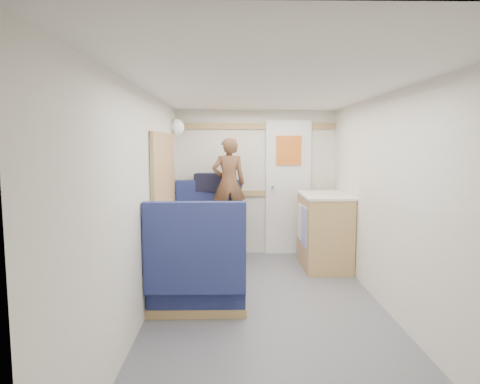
{
  "coord_description": "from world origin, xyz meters",
  "views": [
    {
      "loc": [
        -0.33,
        -3.68,
        1.54
      ],
      "look_at": [
        -0.24,
        0.9,
        1.02
      ],
      "focal_mm": 32.0,
      "sensor_mm": 36.0,
      "label": 1
    }
  ],
  "objects_px": {
    "duffel_bag": "(214,182)",
    "tumbler_left": "(190,218)",
    "bench_near": "(197,279)",
    "bread_loaf": "(218,209)",
    "beer_glass": "(224,213)",
    "dome_light": "(176,127)",
    "galley_counter": "(324,230)",
    "tray": "(206,218)",
    "dinette_table": "(203,232)",
    "bench_far": "(208,238)",
    "tumbler_right": "(213,213)",
    "person": "(229,183)",
    "cheese_block": "(211,219)",
    "orange_fruit": "(219,216)",
    "pepper_grinder": "(211,213)",
    "wine_glass": "(198,207)"
  },
  "relations": [
    {
      "from": "duffel_bag",
      "to": "beer_glass",
      "type": "distance_m",
      "value": 1.1
    },
    {
      "from": "tumbler_left",
      "to": "beer_glass",
      "type": "relative_size",
      "value": 1.01
    },
    {
      "from": "bench_near",
      "to": "dinette_table",
      "type": "bearing_deg",
      "value": 90.0
    },
    {
      "from": "orange_fruit",
      "to": "tumbler_left",
      "type": "height_order",
      "value": "tumbler_left"
    },
    {
      "from": "duffel_bag",
      "to": "tumbler_left",
      "type": "relative_size",
      "value": 4.71
    },
    {
      "from": "wine_glass",
      "to": "tumbler_left",
      "type": "height_order",
      "value": "wine_glass"
    },
    {
      "from": "dome_light",
      "to": "tray",
      "type": "height_order",
      "value": "dome_light"
    },
    {
      "from": "cheese_block",
      "to": "orange_fruit",
      "type": "bearing_deg",
      "value": 38.79
    },
    {
      "from": "cheese_block",
      "to": "bread_loaf",
      "type": "bearing_deg",
      "value": 85.23
    },
    {
      "from": "duffel_bag",
      "to": "bread_loaf",
      "type": "height_order",
      "value": "duffel_bag"
    },
    {
      "from": "duffel_bag",
      "to": "beer_glass",
      "type": "xyz_separation_m",
      "value": [
        0.15,
        -1.06,
        -0.25
      ]
    },
    {
      "from": "galley_counter",
      "to": "tumbler_right",
      "type": "bearing_deg",
      "value": -156.94
    },
    {
      "from": "bench_far",
      "to": "dome_light",
      "type": "relative_size",
      "value": 5.25
    },
    {
      "from": "tray",
      "to": "tumbler_left",
      "type": "relative_size",
      "value": 3.15
    },
    {
      "from": "bench_near",
      "to": "tumbler_left",
      "type": "xyz_separation_m",
      "value": [
        -0.12,
        0.59,
        0.47
      ]
    },
    {
      "from": "person",
      "to": "dome_light",
      "type": "bearing_deg",
      "value": -14.36
    },
    {
      "from": "orange_fruit",
      "to": "bench_far",
      "type": "bearing_deg",
      "value": 99.57
    },
    {
      "from": "wine_glass",
      "to": "tumbler_right",
      "type": "height_order",
      "value": "wine_glass"
    },
    {
      "from": "bench_near",
      "to": "cheese_block",
      "type": "height_order",
      "value": "bench_near"
    },
    {
      "from": "bench_near",
      "to": "duffel_bag",
      "type": "distance_m",
      "value": 2.11
    },
    {
      "from": "dome_light",
      "to": "person",
      "type": "height_order",
      "value": "dome_light"
    },
    {
      "from": "orange_fruit",
      "to": "tumbler_right",
      "type": "bearing_deg",
      "value": 112.61
    },
    {
      "from": "dome_light",
      "to": "galley_counter",
      "type": "bearing_deg",
      "value": -9.18
    },
    {
      "from": "galley_counter",
      "to": "bread_loaf",
      "type": "height_order",
      "value": "galley_counter"
    },
    {
      "from": "pepper_grinder",
      "to": "duffel_bag",
      "type": "bearing_deg",
      "value": 90.54
    },
    {
      "from": "galley_counter",
      "to": "wine_glass",
      "type": "bearing_deg",
      "value": -161.5
    },
    {
      "from": "tray",
      "to": "orange_fruit",
      "type": "relative_size",
      "value": 4.23
    },
    {
      "from": "pepper_grinder",
      "to": "bread_loaf",
      "type": "relative_size",
      "value": 0.48
    },
    {
      "from": "bench_near",
      "to": "beer_glass",
      "type": "relative_size",
      "value": 9.98
    },
    {
      "from": "bread_loaf",
      "to": "tumbler_left",
      "type": "bearing_deg",
      "value": -112.46
    },
    {
      "from": "bench_far",
      "to": "bread_loaf",
      "type": "bearing_deg",
      "value": -73.03
    },
    {
      "from": "tray",
      "to": "person",
      "type": "bearing_deg",
      "value": 73.76
    },
    {
      "from": "duffel_bag",
      "to": "wine_glass",
      "type": "height_order",
      "value": "duffel_bag"
    },
    {
      "from": "bench_near",
      "to": "tumbler_left",
      "type": "bearing_deg",
      "value": 101.13
    },
    {
      "from": "dinette_table",
      "to": "tumbler_left",
      "type": "bearing_deg",
      "value": -113.48
    },
    {
      "from": "dome_light",
      "to": "wine_glass",
      "type": "bearing_deg",
      "value": -68.08
    },
    {
      "from": "dome_light",
      "to": "galley_counter",
      "type": "distance_m",
      "value": 2.28
    },
    {
      "from": "tray",
      "to": "beer_glass",
      "type": "xyz_separation_m",
      "value": [
        0.19,
        0.13,
        0.04
      ]
    },
    {
      "from": "dinette_table",
      "to": "cheese_block",
      "type": "xyz_separation_m",
      "value": [
        0.1,
        -0.27,
        0.19
      ]
    },
    {
      "from": "bench_near",
      "to": "bread_loaf",
      "type": "xyz_separation_m",
      "value": [
        0.15,
        1.24,
        0.47
      ]
    },
    {
      "from": "person",
      "to": "dinette_table",
      "type": "bearing_deg",
      "value": 62.28
    },
    {
      "from": "person",
      "to": "tumbler_left",
      "type": "xyz_separation_m",
      "value": [
        -0.4,
        -1.04,
        -0.26
      ]
    },
    {
      "from": "bench_near",
      "to": "person",
      "type": "xyz_separation_m",
      "value": [
        0.28,
        1.64,
        0.74
      ]
    },
    {
      "from": "galley_counter",
      "to": "bench_near",
      "type": "bearing_deg",
      "value": -136.06
    },
    {
      "from": "beer_glass",
      "to": "duffel_bag",
      "type": "bearing_deg",
      "value": 98.26
    },
    {
      "from": "cheese_block",
      "to": "bench_far",
      "type": "bearing_deg",
      "value": 94.8
    },
    {
      "from": "galley_counter",
      "to": "pepper_grinder",
      "type": "bearing_deg",
      "value": -158.7
    },
    {
      "from": "cheese_block",
      "to": "tumbler_right",
      "type": "relative_size",
      "value": 0.87
    },
    {
      "from": "person",
      "to": "duffel_bag",
      "type": "relative_size",
      "value": 2.35
    },
    {
      "from": "dome_light",
      "to": "person",
      "type": "distance_m",
      "value": 0.98
    }
  ]
}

